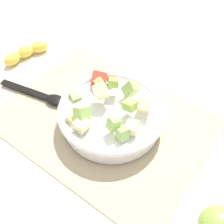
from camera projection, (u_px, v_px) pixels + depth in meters
name	position (u px, v px, depth m)	size (l,w,h in m)	color
ground_plane	(105.00, 121.00, 0.66)	(2.40, 2.40, 0.00)	silver
placemat	(105.00, 121.00, 0.66)	(0.50, 0.37, 0.01)	tan
salad_bowl	(112.00, 113.00, 0.62)	(0.26, 0.26, 0.11)	white
serving_spoon	(43.00, 96.00, 0.70)	(0.20, 0.07, 0.01)	black
banana_whole	(26.00, 52.00, 0.81)	(0.07, 0.15, 0.04)	yellow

